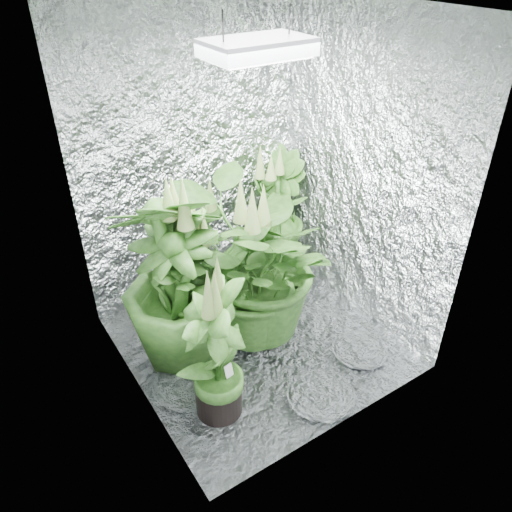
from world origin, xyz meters
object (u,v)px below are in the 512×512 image
object	(u,v)px
plant_d	(175,281)
plant_e	(259,268)
plant_c	(274,216)
plant_f	(216,352)
circulation_fan	(276,252)
grow_lamp	(257,48)
plant_b	(195,259)
plant_a	(207,276)

from	to	relation	value
plant_d	plant_e	size ratio (longest dim) A/B	1.07
plant_c	plant_e	world-z (taller)	plant_e
plant_e	plant_f	size ratio (longest dim) A/B	1.20
plant_c	circulation_fan	xyz separation A→B (m)	(0.01, -0.02, -0.32)
grow_lamp	plant_b	distance (m)	1.46
circulation_fan	plant_b	bearing A→B (deg)	-173.80
plant_f	plant_a	bearing A→B (deg)	65.46
plant_b	plant_e	size ratio (longest dim) A/B	0.89
grow_lamp	plant_b	xyz separation A→B (m)	(-0.18, 0.47, -1.36)
plant_a	plant_d	size ratio (longest dim) A/B	0.82
plant_e	plant_d	bearing A→B (deg)	166.45
plant_a	plant_e	bearing A→B (deg)	-35.51
plant_e	plant_f	distance (m)	0.66
plant_a	plant_e	distance (m)	0.33
plant_e	plant_f	xyz separation A→B (m)	(-0.52, -0.39, -0.11)
plant_a	plant_f	world-z (taller)	plant_a
plant_a	plant_f	xyz separation A→B (m)	(-0.26, -0.57, -0.04)
plant_f	plant_d	bearing A→B (deg)	87.62
grow_lamp	circulation_fan	size ratio (longest dim) A/B	1.29
plant_d	grow_lamp	bearing A→B (deg)	-18.62
plant_d	plant_e	bearing A→B (deg)	-13.55
grow_lamp	plant_d	xyz separation A→B (m)	(-0.47, 0.16, -1.24)
plant_d	plant_e	xyz separation A→B (m)	(0.50, -0.12, -0.03)
plant_a	plant_e	xyz separation A→B (m)	(0.26, -0.19, 0.07)
plant_a	plant_c	bearing A→B (deg)	27.53
plant_c	plant_f	size ratio (longest dim) A/B	1.06
plant_d	plant_c	bearing A→B (deg)	24.88
plant_c	plant_d	distance (m)	1.15
plant_b	plant_e	bearing A→B (deg)	-63.26
plant_b	plant_a	bearing A→B (deg)	-99.59
plant_c	plant_d	xyz separation A→B (m)	(-1.04, -0.48, 0.10)
plant_b	circulation_fan	distance (m)	0.84
plant_a	plant_b	world-z (taller)	plant_b
plant_a	plant_d	world-z (taller)	plant_d
grow_lamp	plant_e	bearing A→B (deg)	45.33
grow_lamp	plant_e	world-z (taller)	grow_lamp
plant_d	plant_e	world-z (taller)	plant_d
circulation_fan	plant_e	bearing A→B (deg)	-137.88
circulation_fan	grow_lamp	bearing A→B (deg)	-137.96
plant_b	plant_f	world-z (taller)	plant_b
plant_d	plant_e	distance (m)	0.52
plant_b	plant_e	world-z (taller)	plant_e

